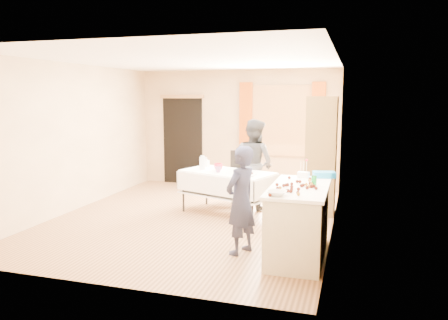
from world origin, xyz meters
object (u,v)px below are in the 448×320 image
(counter, at_px, (299,221))
(party_table, at_px, (227,189))
(woman, at_px, (254,164))
(cabinet, at_px, (321,156))
(girl, at_px, (241,200))
(chair, at_px, (241,186))

(counter, height_order, party_table, counter)
(woman, bearing_deg, cabinet, -151.72)
(party_table, relative_size, girl, 1.26)
(girl, bearing_deg, cabinet, -176.32)
(woman, bearing_deg, party_table, 92.63)
(chair, height_order, girl, girl)
(cabinet, height_order, party_table, cabinet)
(party_table, bearing_deg, counter, -30.03)
(cabinet, distance_m, woman, 1.22)
(cabinet, bearing_deg, woman, 176.67)
(chair, xyz_separation_m, woman, (0.33, -0.35, 0.52))
(party_table, relative_size, woman, 1.10)
(counter, relative_size, woman, 0.92)
(counter, relative_size, chair, 1.52)
(cabinet, xyz_separation_m, woman, (-1.20, 0.07, -0.20))
(counter, relative_size, party_table, 0.84)
(cabinet, distance_m, party_table, 1.72)
(chair, distance_m, girl, 2.85)
(chair, xyz_separation_m, girl, (0.70, -2.73, 0.41))
(counter, bearing_deg, cabinet, 87.39)
(counter, distance_m, woman, 2.54)
(cabinet, xyz_separation_m, counter, (-0.10, -2.20, -0.56))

